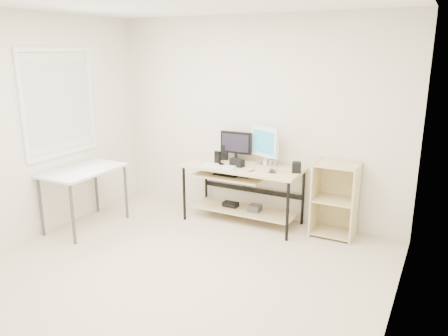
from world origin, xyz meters
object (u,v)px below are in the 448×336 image
Objects in this scene: shelf_unit at (336,199)px; black_monitor at (236,144)px; desk at (241,182)px; side_table at (83,176)px; audio_controller at (218,157)px; white_imac at (264,143)px.

black_monitor reaches higher than shelf_unit.
desk and side_table have the same top height.
desk is 1.50× the size of side_table.
desk is at bearing -50.15° from black_monitor.
audio_controller is at bearing -174.32° from shelf_unit.
audio_controller is at bearing -135.07° from black_monitor.
desk is 0.45m from audio_controller.
side_table is at bearing -156.67° from shelf_unit.
desk is at bearing 32.65° from side_table.
white_imac is 0.64m from audio_controller.
shelf_unit is 1.58m from audio_controller.
white_imac is at bearing 178.59° from shelf_unit.
desk is 3.49× the size of black_monitor.
white_imac is at bearing 33.44° from side_table.
audio_controller reaches higher than desk.
black_monitor is at bearing -157.32° from white_imac.
shelf_unit is 1.11m from white_imac.
black_monitor is at bearing 131.89° from desk.
desk is at bearing -172.23° from shelf_unit.
desk is 0.58m from white_imac.
black_monitor is 0.29m from audio_controller.
white_imac reaches higher than black_monitor.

